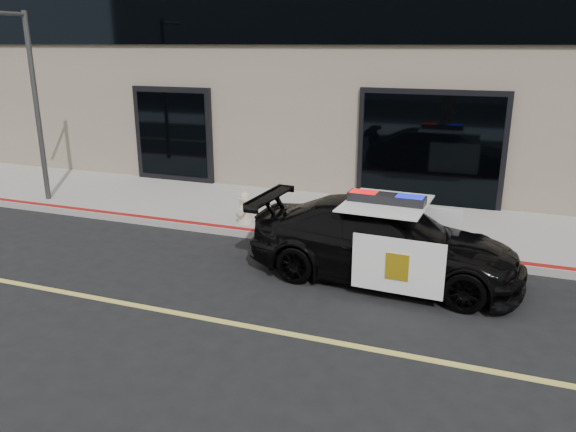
% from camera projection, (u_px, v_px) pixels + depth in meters
% --- Properties ---
extents(ground, '(120.00, 120.00, 0.00)m').
position_uv_depth(ground, '(434.00, 361.00, 7.16)').
color(ground, black).
rests_on(ground, ground).
extents(sidewalk_n, '(60.00, 3.50, 0.15)m').
position_uv_depth(sidewalk_n, '(463.00, 232.00, 11.84)').
color(sidewalk_n, gray).
rests_on(sidewalk_n, ground).
extents(police_car, '(2.35, 4.77, 1.50)m').
position_uv_depth(police_car, '(384.00, 241.00, 9.50)').
color(police_car, black).
rests_on(police_car, ground).
extents(fire_hydrant, '(0.32, 0.44, 0.70)m').
position_uv_depth(fire_hydrant, '(245.00, 208.00, 12.09)').
color(fire_hydrant, beige).
rests_on(fire_hydrant, sidewalk_n).
extents(street_light, '(0.12, 1.13, 4.45)m').
position_uv_depth(street_light, '(34.00, 99.00, 13.30)').
color(street_light, '#323232').
rests_on(street_light, sidewalk_n).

